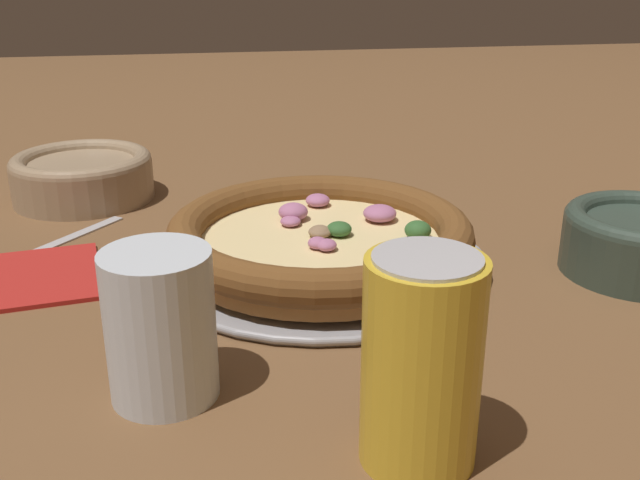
{
  "coord_description": "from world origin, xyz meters",
  "views": [
    {
      "loc": [
        0.11,
        0.62,
        0.27
      ],
      "look_at": [
        0.0,
        0.0,
        0.03
      ],
      "focal_mm": 42.0,
      "sensor_mm": 36.0,
      "label": 1
    }
  ],
  "objects": [
    {
      "name": "ground_plane",
      "position": [
        0.0,
        0.0,
        0.0
      ],
      "size": [
        3.0,
        3.0,
        0.0
      ],
      "primitive_type": "plane",
      "color": "brown"
    },
    {
      "name": "pizza_tray",
      "position": [
        0.0,
        0.0,
        0.0
      ],
      "size": [
        0.31,
        0.31,
        0.01
      ],
      "color": "#9E9EA3",
      "rests_on": "ground_plane"
    },
    {
      "name": "pizza",
      "position": [
        -0.0,
        -0.0,
        0.03
      ],
      "size": [
        0.28,
        0.28,
        0.04
      ],
      "color": "#A86B33",
      "rests_on": "pizza_tray"
    },
    {
      "name": "bowl_far",
      "position": [
        0.24,
        -0.24,
        0.03
      ],
      "size": [
        0.16,
        0.16,
        0.05
      ],
      "color": "#9E8466",
      "rests_on": "ground_plane"
    },
    {
      "name": "drinking_cup",
      "position": [
        0.13,
        0.19,
        0.05
      ],
      "size": [
        0.07,
        0.07,
        0.1
      ],
      "color": "silver",
      "rests_on": "ground_plane"
    },
    {
      "name": "napkin",
      "position": [
        0.26,
        -0.01,
        0.0
      ],
      "size": [
        0.15,
        0.14,
        0.01
      ],
      "rotation": [
        0.0,
        0.0,
        0.15
      ],
      "color": "#B2231E",
      "rests_on": "ground_plane"
    },
    {
      "name": "fork",
      "position": [
        0.26,
        -0.08,
        0.0
      ],
      "size": [
        0.13,
        0.15,
        0.0
      ],
      "rotation": [
        0.0,
        0.0,
        7.17
      ],
      "color": "#B7B7BC",
      "rests_on": "ground_plane"
    },
    {
      "name": "beverage_can",
      "position": [
        -0.01,
        0.28,
        0.06
      ],
      "size": [
        0.07,
        0.07,
        0.12
      ],
      "color": "gold",
      "rests_on": "ground_plane"
    }
  ]
}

